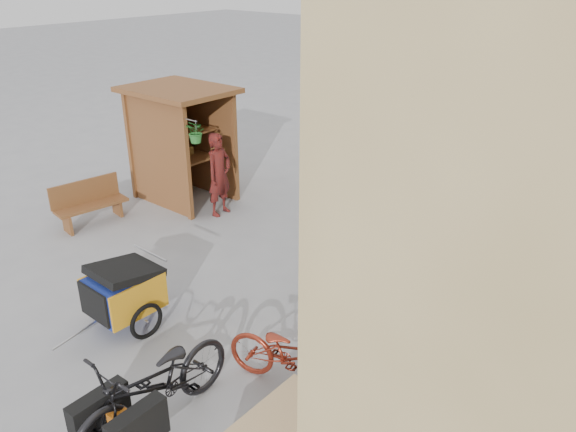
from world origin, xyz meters
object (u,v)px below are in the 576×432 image
Objects in this scene: bench at (89,202)px; bike_6 at (456,220)px; kiosk at (177,128)px; bike_4 at (422,250)px; cargo_bike at (154,388)px; bike_0 at (295,355)px; bike_5 at (435,244)px; shopping_carts at (549,184)px; bike_7 at (480,214)px; bike_2 at (385,283)px; person_kiosk at (219,174)px; child_trailer at (124,290)px; bike_3 at (408,269)px; bike_1 at (343,319)px.

bike_6 is (5.86, 3.68, 0.04)m from bench.
kiosk is 1.32× the size of bike_4.
cargo_bike is 1.65m from bike_0.
bench is 0.94× the size of bike_5.
cargo_bike is at bearing 157.76° from bike_4.
kiosk is at bearing -145.68° from shopping_carts.
bike_2 is at bearing 177.27° from bike_7.
bike_7 is at bearing 42.13° from bench.
cargo_bike is 1.23× the size of person_kiosk.
bike_7 reaches higher than shopping_carts.
bike_2 is (0.73, 3.58, -0.09)m from cargo_bike.
child_trailer reaches higher than bike_6.
bike_3 is (0.07, 2.60, 0.04)m from bike_0.
kiosk is 5.66m from bike_4.
bike_0 is 0.92× the size of bike_4.
bike_5 is (0.72, 5.19, -0.08)m from cargo_bike.
bench is 0.68× the size of cargo_bike.
bench is at bearing -136.79° from shopping_carts.
bike_5 is at bearing 173.85° from bike_7.
shopping_carts is at bearing -6.49° from bike_3.
bike_4 is (-0.72, -4.04, -0.10)m from shopping_carts.
bike_4 reaches higher than bike_1.
bike_0 reaches higher than bench.
bike_7 is at bearing -19.63° from bike_4.
shopping_carts is 1.20× the size of bike_4.
bike_2 is 0.94× the size of bike_6.
person_kiosk is 1.12× the size of bike_5.
shopping_carts is at bearing -55.68° from person_kiosk.
kiosk is 1.49× the size of child_trailer.
kiosk is 1.49× the size of bike_3.
bike_4 is at bearing 174.41° from bike_7.
bench is 6.35m from bike_4.
kiosk reaches higher than cargo_bike.
shopping_carts is at bearing 6.45° from bike_1.
bike_3 is 0.95× the size of bike_7.
bike_4 is (0.69, 4.77, -0.04)m from cargo_bike.
bike_7 reaches higher than bench.
bike_2 is at bearing 77.33° from cargo_bike.
bike_1 is 0.89× the size of bike_2.
bike_7 is at bearing -15.98° from bike_0.
kiosk is at bearing 81.83° from bike_1.
bike_1 is at bearing -164.22° from bike_2.
child_trailer is at bearing 148.62° from bike_2.
person_kiosk reaches higher than bench.
person_kiosk is 4.49m from bike_3.
child_trailer is 0.96× the size of bike_0.
bike_2 is 0.91× the size of bike_4.
shopping_carts is 2.22m from bike_7.
bike_7 is (0.88, 6.66, -0.01)m from cargo_bike.
bike_0 is at bearing 167.08° from bike_4.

